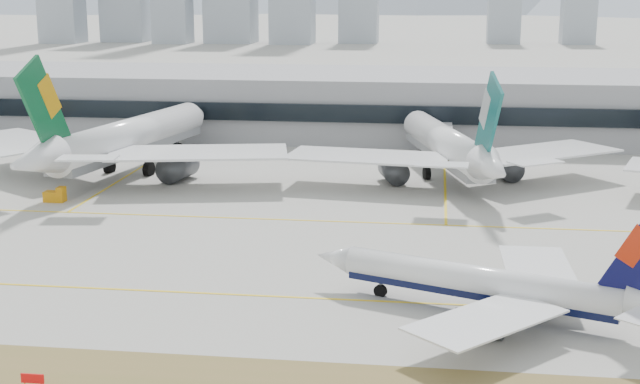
# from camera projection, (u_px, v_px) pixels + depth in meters

# --- Properties ---
(ground) EXTENTS (3000.00, 3000.00, 0.00)m
(ground) POSITION_uv_depth(u_px,v_px,m) (229.00, 281.00, 111.32)
(ground) COLOR gray
(ground) RESTS_ON ground
(taxiing_airliner) EXTENTS (41.83, 35.38, 14.66)m
(taxiing_airliner) POSITION_uv_depth(u_px,v_px,m) (492.00, 286.00, 98.74)
(taxiing_airliner) COLOR white
(taxiing_airliner) RESTS_ON ground
(widebody_eva) EXTENTS (70.12, 69.53, 25.43)m
(widebody_eva) POSITION_uv_depth(u_px,v_px,m) (124.00, 141.00, 171.39)
(widebody_eva) COLOR white
(widebody_eva) RESTS_ON ground
(widebody_cathay) EXTENTS (62.39, 62.32, 23.01)m
(widebody_cathay) POSITION_uv_depth(u_px,v_px,m) (449.00, 148.00, 167.41)
(widebody_cathay) COLOR white
(widebody_cathay) RESTS_ON ground
(terminal) EXTENTS (280.00, 43.10, 15.00)m
(terminal) POSITION_uv_depth(u_px,v_px,m) (335.00, 103.00, 220.48)
(terminal) COLOR gray
(terminal) RESTS_ON ground
(hold_sign_left) EXTENTS (2.20, 0.15, 1.35)m
(hold_sign_left) POSITION_uv_depth(u_px,v_px,m) (32.00, 379.00, 81.62)
(hold_sign_left) COLOR red
(hold_sign_left) RESTS_ON ground
(gse_b) EXTENTS (3.55, 2.00, 2.60)m
(gse_b) POSITION_uv_depth(u_px,v_px,m) (56.00, 196.00, 151.50)
(gse_b) COLOR orange
(gse_b) RESTS_ON ground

